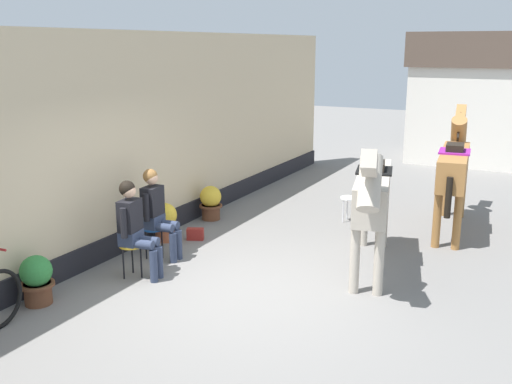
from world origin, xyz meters
The scene contains 12 objects.
ground_plane centered at (0.00, 3.00, 0.00)m, with size 40.00×40.00×0.00m, color slate.
pub_facade_wall centered at (-2.55, 1.50, 1.54)m, with size 0.34×14.00×3.40m.
distant_cottage centered at (1.40, 10.82, 1.80)m, with size 3.40×2.60×3.50m.
seated_visitor_near centered at (-1.55, -0.23, 0.78)m, with size 0.61×0.49×1.39m.
seated_visitor_far centered at (-1.75, 0.54, 0.78)m, with size 0.61×0.49×1.39m.
saddled_horse_near centered at (1.28, 1.52, 1.16)m, with size 0.98×2.94×2.06m.
saddled_horse_far centered at (1.97, 4.10, 1.16)m, with size 0.68×2.99×2.06m.
flower_planter_nearest centered at (-2.10, -1.50, 0.33)m, with size 0.43×0.43×0.64m.
flower_planter_inner_far centered at (-2.14, 1.27, 0.33)m, with size 0.43×0.43×0.64m.
flower_planter_farthest centered at (-2.10, 2.65, 0.33)m, with size 0.43×0.43×0.64m.
spare_stool_white centered at (0.23, 3.71, 0.40)m, with size 0.32×0.32×0.46m.
satchel_bag centered at (-1.71, 1.51, 0.10)m, with size 0.28×0.12×0.20m, color maroon.
Camera 1 is at (3.50, -6.36, 3.20)m, focal length 41.31 mm.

